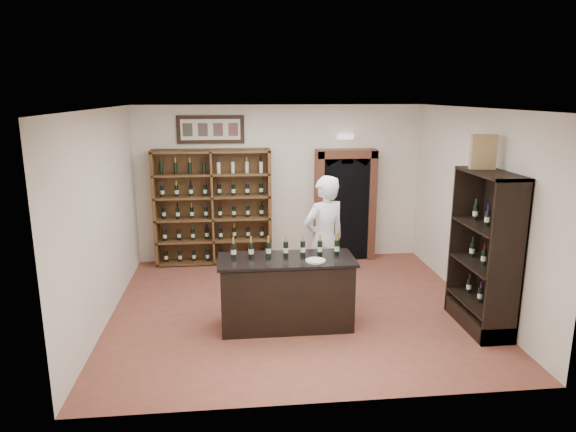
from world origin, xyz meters
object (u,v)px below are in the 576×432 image
object	(u,v)px
counter_bottle_0	(234,251)
side_cabinet	(484,275)
shopkeeper	(324,240)
wine_crate	(483,152)
wine_shelf	(213,207)
tasting_counter	(286,293)

from	to	relation	value
counter_bottle_0	side_cabinet	world-z (taller)	side_cabinet
counter_bottle_0	shopkeeper	xyz separation A→B (m)	(1.39, 0.73, -0.10)
wine_crate	shopkeeper	bearing A→B (deg)	170.49
wine_shelf	shopkeeper	xyz separation A→B (m)	(1.77, -2.11, -0.10)
wine_shelf	tasting_counter	world-z (taller)	wine_shelf
counter_bottle_0	tasting_counter	bearing A→B (deg)	-7.26
shopkeeper	counter_bottle_0	bearing A→B (deg)	2.87
side_cabinet	wine_crate	distance (m)	1.70
wine_shelf	shopkeeper	size ratio (longest dim) A/B	1.09
wine_shelf	counter_bottle_0	bearing A→B (deg)	-82.38
wine_shelf	shopkeeper	distance (m)	2.76
tasting_counter	wine_crate	size ratio (longest dim) A/B	4.03
wine_shelf	tasting_counter	bearing A→B (deg)	-69.44
wine_shelf	tasting_counter	xyz separation A→B (m)	(1.10, -2.93, -0.61)
counter_bottle_0	wine_shelf	bearing A→B (deg)	97.62
shopkeeper	wine_crate	size ratio (longest dim) A/B	4.31
counter_bottle_0	shopkeeper	world-z (taller)	shopkeeper
wine_crate	wine_shelf	bearing A→B (deg)	155.66
counter_bottle_0	wine_crate	world-z (taller)	wine_crate
shopkeeper	wine_crate	xyz separation A→B (m)	(2.00, -0.87, 1.43)
side_cabinet	wine_crate	bearing A→B (deg)	101.41
counter_bottle_0	wine_crate	distance (m)	3.65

